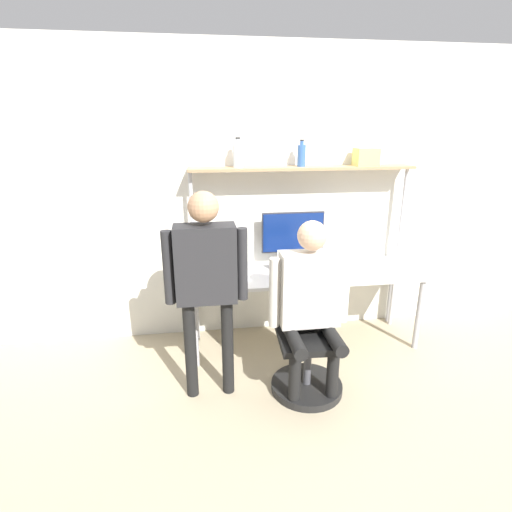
# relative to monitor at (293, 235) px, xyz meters

# --- Properties ---
(ground_plane) EXTENTS (12.00, 12.00, 0.00)m
(ground_plane) POSITION_rel_monitor_xyz_m (0.07, -0.56, -1.02)
(ground_plane) COLOR tan
(wall_back) EXTENTS (8.00, 0.06, 2.70)m
(wall_back) POSITION_rel_monitor_xyz_m (0.07, 0.16, 0.33)
(wall_back) COLOR silver
(wall_back) RESTS_ON ground_plane
(desk) EXTENTS (2.15, 0.67, 0.72)m
(desk) POSITION_rel_monitor_xyz_m (0.07, -0.21, -0.36)
(desk) COLOR white
(desk) RESTS_ON ground_plane
(shelf_unit) EXTENTS (2.05, 0.25, 1.65)m
(shelf_unit) POSITION_rel_monitor_xyz_m (0.07, -0.01, 0.41)
(shelf_unit) COLOR #997A56
(shelf_unit) RESTS_ON ground_plane
(monitor) EXTENTS (0.59, 0.16, 0.51)m
(monitor) POSITION_rel_monitor_xyz_m (0.00, 0.00, 0.00)
(monitor) COLOR #333338
(monitor) RESTS_ON desk
(laptop) EXTENTS (0.33, 0.22, 0.22)m
(laptop) POSITION_rel_monitor_xyz_m (-0.03, -0.28, -0.23)
(laptop) COLOR silver
(laptop) RESTS_ON desk
(cell_phone) EXTENTS (0.07, 0.15, 0.01)m
(cell_phone) POSITION_rel_monitor_xyz_m (0.21, -0.33, -0.29)
(cell_phone) COLOR black
(cell_phone) RESTS_ON desk
(office_chair) EXTENTS (0.56, 0.56, 0.93)m
(office_chair) POSITION_rel_monitor_xyz_m (-0.08, -0.91, -0.73)
(office_chair) COLOR black
(office_chair) RESTS_ON ground_plane
(person_seated) EXTENTS (0.61, 0.47, 1.37)m
(person_seated) POSITION_rel_monitor_xyz_m (-0.08, -0.96, -0.20)
(person_seated) COLOR black
(person_seated) RESTS_ON ground_plane
(person_standing) EXTENTS (0.60, 0.21, 1.58)m
(person_standing) POSITION_rel_monitor_xyz_m (-0.84, -0.88, -0.01)
(person_standing) COLOR black
(person_standing) RESTS_ON ground_plane
(bottle_clear) EXTENTS (0.09, 0.09, 0.25)m
(bottle_clear) POSITION_rel_monitor_xyz_m (-0.51, -0.01, 0.74)
(bottle_clear) COLOR silver
(bottle_clear) RESTS_ON shelf_unit
(bottle_blue) EXTENTS (0.07, 0.07, 0.23)m
(bottle_blue) POSITION_rel_monitor_xyz_m (0.06, -0.01, 0.73)
(bottle_blue) COLOR #335999
(bottle_blue) RESTS_ON shelf_unit
(storage_box) EXTENTS (0.20, 0.17, 0.15)m
(storage_box) POSITION_rel_monitor_xyz_m (0.66, -0.01, 0.71)
(storage_box) COLOR #DBCC66
(storage_box) RESTS_ON shelf_unit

